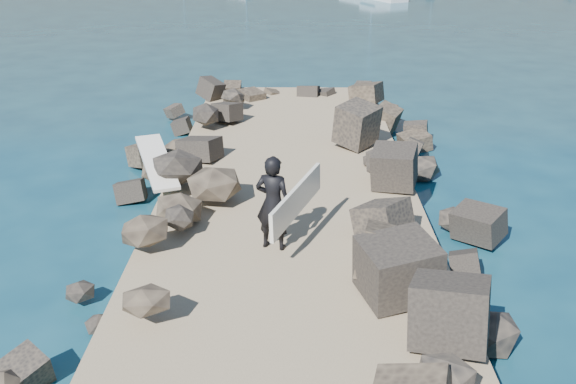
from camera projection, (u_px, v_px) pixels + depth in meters
The scene contains 6 objects.
ground at pixel (288, 236), 14.35m from camera, with size 800.00×800.00×0.00m, color #0F384C.
jetty at pixel (287, 269), 12.39m from camera, with size 6.00×26.00×0.60m, color #8C7759.
riprap_left at pixel (143, 247), 12.80m from camera, with size 2.60×22.00×1.00m, color black.
riprap_right at pixel (433, 249), 12.75m from camera, with size 2.60×22.00×1.00m, color black.
surfboard_resting at pixel (157, 166), 15.41m from camera, with size 0.62×2.47×0.08m, color white.
surfer_with_board at pixel (276, 203), 12.22m from camera, with size 1.34×2.20×1.90m.
Camera 1 is at (0.12, -12.77, 6.61)m, focal length 40.00 mm.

